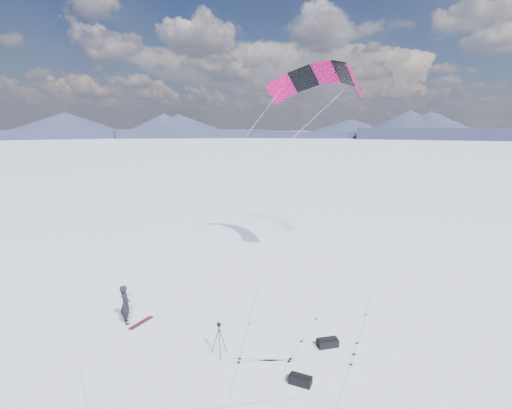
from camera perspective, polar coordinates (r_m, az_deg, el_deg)
name	(u,v)px	position (r m, az deg, el deg)	size (l,w,h in m)	color
ground	(226,353)	(16.21, -4.69, -21.81)	(1800.00, 1800.00, 0.00)	white
horizon_hills	(224,254)	(14.32, -4.98, -7.66)	(704.00, 704.42, 9.77)	#191E36
snow_tracks	(217,367)	(15.51, -5.99, -23.56)	(17.62, 14.39, 0.01)	#AEB8D1
snowkiter	(127,323)	(19.15, -19.26, -16.81)	(0.68, 0.45, 1.87)	black
snowboard	(141,323)	(18.92, -17.26, -16.98)	(1.35, 0.25, 0.04)	maroon
tripod	(219,335)	(15.64, -5.71, -19.30)	(0.65, 0.63, 1.39)	black
gear_bag_a	(328,343)	(16.73, 10.95, -20.14)	(0.92, 0.53, 0.39)	black
gear_bag_b	(300,380)	(14.65, 6.84, -25.22)	(0.83, 0.84, 0.36)	black
power_kite	(319,80)	(23.76, 9.63, 18.37)	(13.41, 7.06, 11.45)	#B5044C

